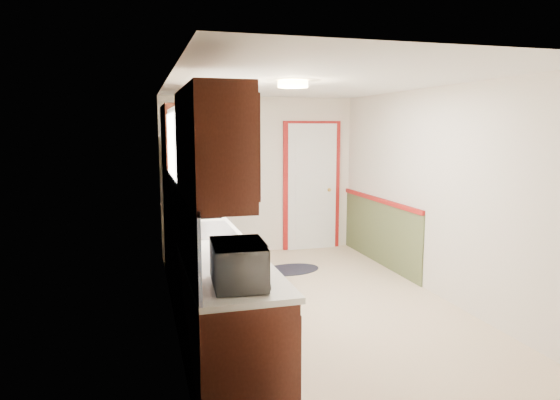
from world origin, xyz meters
TOP-DOWN VIEW (x-y plane):
  - room_shell at (0.00, 0.00)m, footprint 3.20×5.20m
  - kitchen_run at (-1.24, -0.29)m, footprint 0.63×4.00m
  - back_wall_trim at (0.99, 2.21)m, footprint 1.12×2.30m
  - ceiling_fixture at (-0.30, -0.20)m, footprint 0.30×0.30m
  - microwave at (-1.20, -1.95)m, footprint 0.30×0.51m
  - refrigerator at (-1.02, 1.93)m, footprint 0.86×0.82m
  - rug at (0.15, 1.35)m, footprint 0.91×0.66m
  - cooktop at (-1.19, 0.75)m, footprint 0.53×0.64m

SIDE VIEW (x-z plane):
  - rug at x=0.15m, z-range 0.00..0.01m
  - kitchen_run at x=-1.24m, z-range -0.29..1.91m
  - back_wall_trim at x=0.99m, z-range -0.15..1.93m
  - refrigerator at x=-1.02m, z-range 0.00..1.86m
  - cooktop at x=-1.19m, z-range 0.94..0.96m
  - microwave at x=-1.20m, z-range 0.94..1.28m
  - room_shell at x=0.00m, z-range -0.06..2.46m
  - ceiling_fixture at x=-0.30m, z-range 2.33..2.39m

